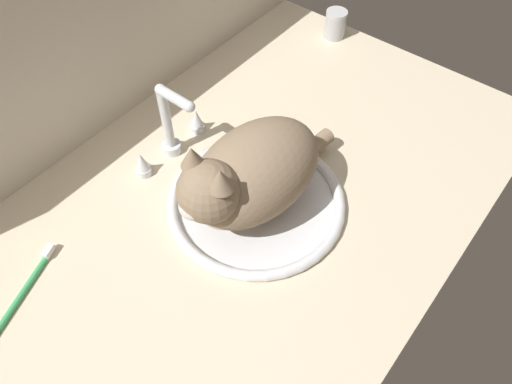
# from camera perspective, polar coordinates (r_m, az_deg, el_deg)

# --- Properties ---
(countertop) EXTENTS (1.18, 0.74, 0.03)m
(countertop) POSITION_cam_1_polar(r_m,az_deg,el_deg) (0.98, 0.26, -0.57)
(countertop) COLOR beige
(countertop) RESTS_ON ground
(backsplash_wall) EXTENTS (1.18, 0.02, 0.43)m
(backsplash_wall) POSITION_cam_1_polar(r_m,az_deg,el_deg) (1.06, -16.90, 16.69)
(backsplash_wall) COLOR beige
(backsplash_wall) RESTS_ON ground
(sink_basin) EXTENTS (0.34, 0.34, 0.02)m
(sink_basin) POSITION_cam_1_polar(r_m,az_deg,el_deg) (0.94, -0.00, -1.16)
(sink_basin) COLOR white
(sink_basin) RESTS_ON countertop
(faucet) EXTENTS (0.19, 0.10, 0.18)m
(faucet) POSITION_cam_1_polar(r_m,az_deg,el_deg) (1.00, -9.84, 7.16)
(faucet) COLOR silver
(faucet) RESTS_ON countertop
(cat) EXTENTS (0.38, 0.20, 0.20)m
(cat) POSITION_cam_1_polar(r_m,az_deg,el_deg) (0.86, -0.95, 1.90)
(cat) COLOR #8C755B
(cat) RESTS_ON sink_basin
(metal_jar) EXTENTS (0.05, 0.05, 0.07)m
(metal_jar) POSITION_cam_1_polar(r_m,az_deg,el_deg) (1.35, 9.13, 18.55)
(metal_jar) COLOR #B2B5BA
(metal_jar) RESTS_ON countertop
(toothbrush) EXTENTS (0.18, 0.08, 0.02)m
(toothbrush) POSITION_cam_1_polar(r_m,az_deg,el_deg) (0.93, -25.12, -10.15)
(toothbrush) COLOR #3FB266
(toothbrush) RESTS_ON countertop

